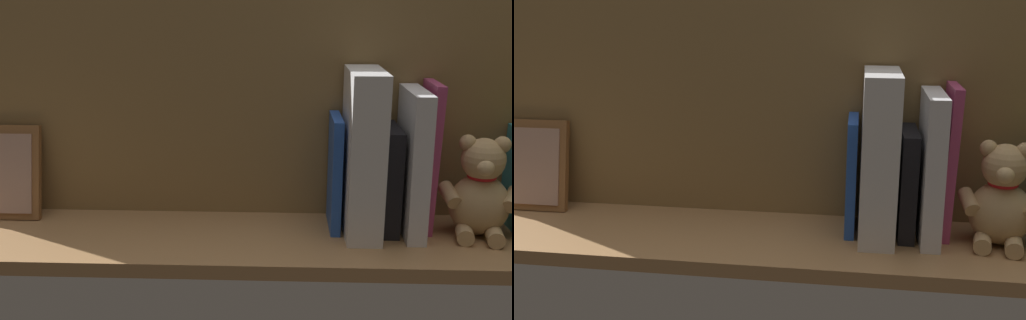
# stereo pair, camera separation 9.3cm
# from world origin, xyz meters

# --- Properties ---
(ground_plane) EXTENTS (1.15, 0.24, 0.02)m
(ground_plane) POSITION_xyz_m (0.00, 0.00, -0.01)
(ground_plane) COLOR #A87A4C
(shelf_back_panel) EXTENTS (1.15, 0.02, 0.39)m
(shelf_back_panel) POSITION_xyz_m (0.00, -0.10, 0.20)
(shelf_back_panel) COLOR olive
(shelf_back_panel) RESTS_ON ground_plane
(teddy_bear) EXTENTS (0.13, 0.11, 0.16)m
(teddy_bear) POSITION_xyz_m (-0.35, -0.01, 0.07)
(teddy_bear) COLOR tan
(teddy_bear) RESTS_ON ground_plane
(book_3) EXTENTS (0.02, 0.09, 0.24)m
(book_3) POSITION_xyz_m (-0.27, -0.04, 0.12)
(book_3) COLOR #B23F72
(book_3) RESTS_ON ground_plane
(book_4) EXTENTS (0.03, 0.13, 0.23)m
(book_4) POSITION_xyz_m (-0.24, -0.02, 0.11)
(book_4) COLOR silver
(book_4) RESTS_ON ground_plane
(book_5) EXTENTS (0.02, 0.11, 0.17)m
(book_5) POSITION_xyz_m (-0.21, -0.03, 0.08)
(book_5) COLOR black
(book_5) RESTS_ON ground_plane
(dictionary_thick_white) EXTENTS (0.05, 0.14, 0.26)m
(dictionary_thick_white) POSITION_xyz_m (-0.17, -0.02, 0.13)
(dictionary_thick_white) COLOR silver
(dictionary_thick_white) RESTS_ON ground_plane
(book_6) EXTENTS (0.02, 0.10, 0.18)m
(book_6) POSITION_xyz_m (-0.12, -0.04, 0.09)
(book_6) COLOR blue
(book_6) RESTS_ON ground_plane
(picture_frame_leaning) EXTENTS (0.14, 0.05, 0.16)m
(picture_frame_leaning) POSITION_xyz_m (0.44, -0.06, 0.08)
(picture_frame_leaning) COLOR brown
(picture_frame_leaning) RESTS_ON ground_plane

